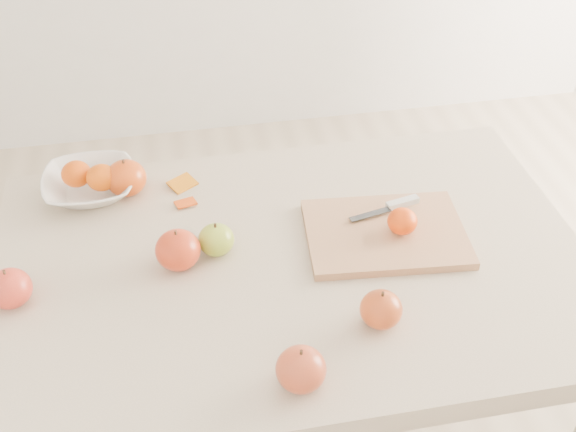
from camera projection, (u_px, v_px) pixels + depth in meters
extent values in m
cube|color=beige|center=(293.00, 265.00, 1.47)|extent=(1.20, 0.80, 0.04)
cylinder|color=#BCAA8E|center=(64.00, 311.00, 1.88)|extent=(0.06, 0.06, 0.71)
cylinder|color=#BCAA8E|center=(456.00, 259.00, 2.04)|extent=(0.06, 0.06, 0.71)
cube|color=tan|center=(385.00, 233.00, 1.50)|extent=(0.35, 0.27, 0.02)
ellipsoid|color=#E33E08|center=(402.00, 221.00, 1.48)|extent=(0.06, 0.06, 0.05)
imported|color=white|center=(90.00, 185.00, 1.61)|extent=(0.20, 0.20, 0.05)
ellipsoid|color=#D13E07|center=(76.00, 174.00, 1.60)|extent=(0.07, 0.07, 0.06)
ellipsoid|color=#E84F08|center=(101.00, 177.00, 1.59)|extent=(0.07, 0.07, 0.06)
cube|color=#C46C0D|center=(183.00, 185.00, 1.65)|extent=(0.07, 0.07, 0.01)
cube|color=#D2460E|center=(186.00, 204.00, 1.59)|extent=(0.05, 0.05, 0.01)
cube|color=silver|center=(402.00, 203.00, 1.56)|extent=(0.08, 0.03, 0.01)
cube|color=#383B40|center=(370.00, 214.00, 1.53)|extent=(0.10, 0.04, 0.00)
ellipsoid|color=olive|center=(216.00, 240.00, 1.45)|extent=(0.07, 0.07, 0.07)
ellipsoid|color=maroon|center=(381.00, 309.00, 1.30)|extent=(0.08, 0.08, 0.07)
ellipsoid|color=#A20F12|center=(10.00, 288.00, 1.34)|extent=(0.08, 0.08, 0.07)
ellipsoid|color=#981905|center=(126.00, 178.00, 1.60)|extent=(0.09, 0.09, 0.08)
ellipsoid|color=maroon|center=(178.00, 250.00, 1.42)|extent=(0.09, 0.09, 0.08)
ellipsoid|color=maroon|center=(301.00, 369.00, 1.19)|extent=(0.09, 0.09, 0.08)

